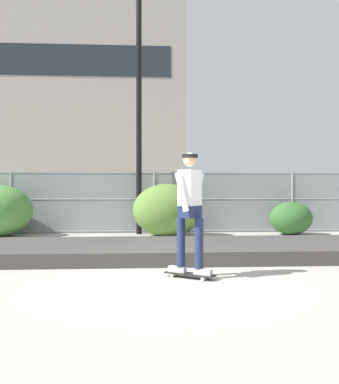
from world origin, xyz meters
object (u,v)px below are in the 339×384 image
skater (190,204)px  shrub_center (167,210)px  parked_car_mid (245,202)px  shrub_right (291,218)px  skateboard (190,274)px  street_lamp (139,77)px  parked_car_near (94,201)px

skater → shrub_center: skater is taller
parked_car_mid → shrub_right: (0.40, -3.96, -0.36)m
skateboard → shrub_right: (3.62, 6.05, 0.42)m
street_lamp → shrub_right: 6.04m
street_lamp → parked_car_mid: (3.99, 3.46, -3.76)m
skater → shrub_right: size_ratio=1.48×
skateboard → parked_car_mid: size_ratio=0.17×
skateboard → skater: size_ratio=0.42×
parked_car_mid → shrub_right: parked_car_mid is taller
skateboard → parked_car_near: parked_car_near is taller
street_lamp → shrub_center: (0.78, -0.72, -3.86)m
shrub_center → shrub_right: 3.63m
skateboard → shrub_center: (0.01, 5.84, 0.68)m
parked_car_near → shrub_center: size_ratio=2.33×
parked_car_near → skater: bearing=-76.9°
parked_car_near → parked_car_mid: 5.70m
street_lamp → shrub_center: 4.00m
street_lamp → shrub_right: bearing=-6.6°
shrub_right → street_lamp: bearing=173.4°
skater → parked_car_mid: bearing=72.2°
street_lamp → shrub_center: size_ratio=3.93×
parked_car_mid → shrub_center: bearing=-127.6°
street_lamp → parked_car_mid: size_ratio=1.69×
skater → shrub_center: (0.01, 5.84, -0.38)m
parked_car_near → skateboard: bearing=-76.9°
parked_car_mid → shrub_right: bearing=-84.2°
skateboard → parked_car_near: 10.84m
skater → street_lamp: 7.47m
skateboard → street_lamp: street_lamp is taller
skateboard → parked_car_near: bearing=103.1°
skateboard → skater: bearing=0.0°
parked_car_near → shrub_center: 5.30m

